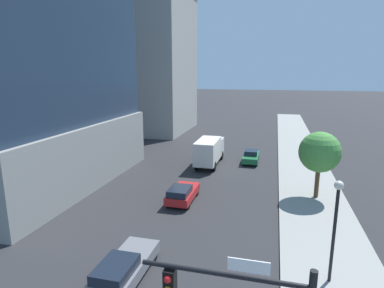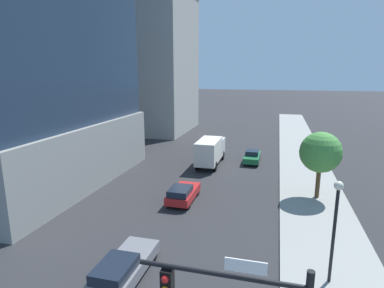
# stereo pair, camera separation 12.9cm
# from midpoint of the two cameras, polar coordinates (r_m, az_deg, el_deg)

# --- Properties ---
(sidewalk) EXTENTS (5.44, 120.00, 0.15)m
(sidewalk) POSITION_cam_midpoint_polar(r_m,az_deg,el_deg) (26.23, 21.53, -11.62)
(sidewalk) COLOR gray
(sidewalk) RESTS_ON ground
(construction_building) EXTENTS (16.25, 16.81, 36.14)m
(construction_building) POSITION_cam_midpoint_polar(r_m,az_deg,el_deg) (59.80, -8.10, 16.98)
(construction_building) COLOR #9E9B93
(construction_building) RESTS_ON ground
(street_lamp) EXTENTS (0.44, 0.44, 5.31)m
(street_lamp) POSITION_cam_midpoint_polar(r_m,az_deg,el_deg) (17.27, 24.37, -11.68)
(street_lamp) COLOR black
(street_lamp) RESTS_ON sidewalk
(street_tree) EXTENTS (3.37, 3.37, 5.59)m
(street_tree) POSITION_cam_midpoint_polar(r_m,az_deg,el_deg) (28.30, 22.02, -1.42)
(street_tree) COLOR brown
(street_tree) RESTS_ON sidewalk
(car_red) EXTENTS (1.89, 4.32, 1.45)m
(car_red) POSITION_cam_midpoint_polar(r_m,az_deg,el_deg) (26.67, -1.53, -8.74)
(car_red) COLOR red
(car_red) RESTS_ON ground
(car_gray) EXTENTS (1.91, 4.76, 1.47)m
(car_gray) POSITION_cam_midpoint_polar(r_m,az_deg,el_deg) (17.86, -11.81, -20.60)
(car_gray) COLOR slate
(car_gray) RESTS_ON ground
(car_green) EXTENTS (1.74, 4.33, 1.46)m
(car_green) POSITION_cam_midpoint_polar(r_m,az_deg,el_deg) (38.67, 10.73, -2.19)
(car_green) COLOR #1E6638
(car_green) RESTS_ON ground
(box_truck) EXTENTS (2.25, 7.23, 3.12)m
(box_truck) POSITION_cam_midpoint_polar(r_m,az_deg,el_deg) (36.73, 3.38, -1.08)
(box_truck) COLOR silver
(box_truck) RESTS_ON ground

